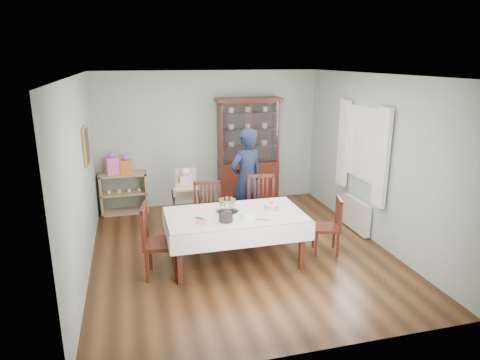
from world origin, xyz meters
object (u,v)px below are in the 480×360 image
object	(u,v)px
sideboard	(124,193)
high_chair	(187,205)
chair_far_left	(208,227)
chair_end_right	(326,236)
gift_bag_orange	(126,165)
gift_bag_pink	(112,164)
china_cabinet	(248,150)
chair_far_right	(262,221)
champagne_tray	(227,208)
dining_table	(235,238)
birthday_cake	(272,207)
woman	(246,180)
chair_end_left	(161,255)

from	to	relation	value
sideboard	high_chair	world-z (taller)	high_chair
chair_far_left	high_chair	size ratio (longest dim) A/B	0.92
chair_end_right	gift_bag_orange	bearing A→B (deg)	-114.97
high_chair	gift_bag_pink	world-z (taller)	gift_bag_pink
china_cabinet	chair_far_right	xyz separation A→B (m)	(-0.29, -1.89, -0.80)
gift_bag_pink	chair_far_left	bearing A→B (deg)	-51.74
chair_far_right	champagne_tray	distance (m)	1.07
dining_table	gift_bag_pink	world-z (taller)	gift_bag_pink
dining_table	chair_far_left	bearing A→B (deg)	111.11
gift_bag_pink	gift_bag_orange	distance (m)	0.25
chair_end_right	gift_bag_orange	distance (m)	4.01
dining_table	birthday_cake	size ratio (longest dim) A/B	7.72
chair_far_left	china_cabinet	bearing A→B (deg)	64.88
high_chair	woman	bearing A→B (deg)	-6.86
dining_table	chair_end_right	world-z (taller)	chair_end_right
chair_far_left	gift_bag_orange	xyz separation A→B (m)	(-1.24, 1.88, 0.66)
woman	champagne_tray	distance (m)	1.28
dining_table	chair_far_left	size ratio (longest dim) A/B	1.97
chair_end_left	chair_far_left	bearing A→B (deg)	-34.62
birthday_cake	woman	bearing A→B (deg)	92.72
woman	gift_bag_orange	distance (m)	2.43
chair_far_left	woman	xyz separation A→B (m)	(0.78, 0.52, 0.60)
woman	birthday_cake	size ratio (longest dim) A/B	6.95
chair_end_left	gift_bag_pink	world-z (taller)	gift_bag_pink
woman	gift_bag_pink	bearing A→B (deg)	-52.85
dining_table	gift_bag_pink	distance (m)	3.18
high_chair	gift_bag_pink	size ratio (longest dim) A/B	2.53
champagne_tray	gift_bag_pink	size ratio (longest dim) A/B	0.77
champagne_tray	sideboard	bearing A→B (deg)	120.66
high_chair	gift_bag_orange	xyz separation A→B (m)	(-1.00, 1.08, 0.53)
gift_bag_pink	gift_bag_orange	bearing A→B (deg)	-0.00
chair_far_left	chair_end_right	distance (m)	1.88
chair_end_left	gift_bag_pink	xyz separation A→B (m)	(-0.66, 2.72, 0.68)
chair_far_right	chair_end_left	bearing A→B (deg)	-144.46
chair_far_right	birthday_cake	world-z (taller)	chair_far_right
china_cabinet	sideboard	bearing A→B (deg)	179.51
china_cabinet	birthday_cake	distance (m)	2.60
chair_end_left	gift_bag_orange	size ratio (longest dim) A/B	2.84
chair_far_left	high_chair	distance (m)	0.84
china_cabinet	dining_table	bearing A→B (deg)	-109.58
chair_far_right	woman	size ratio (longest dim) A/B	0.60
birthday_cake	sideboard	bearing A→B (deg)	129.73
chair_end_left	chair_end_right	world-z (taller)	chair_end_left
china_cabinet	champagne_tray	world-z (taller)	china_cabinet
chair_far_left	gift_bag_orange	world-z (taller)	gift_bag_orange
dining_table	chair_far_left	xyz separation A→B (m)	(-0.27, 0.70, -0.08)
chair_far_left	high_chair	xyz separation A→B (m)	(-0.23, 0.80, 0.13)
high_chair	chair_far_left	bearing A→B (deg)	-65.21
sideboard	chair_end_right	xyz separation A→B (m)	(3.04, -2.63, -0.14)
dining_table	high_chair	bearing A→B (deg)	108.58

